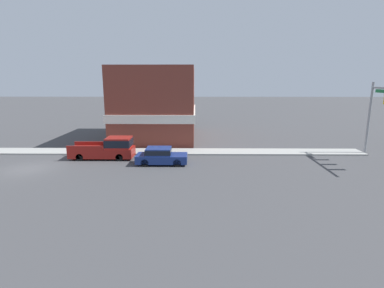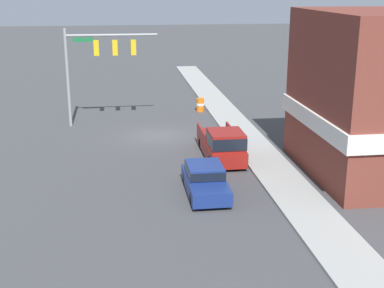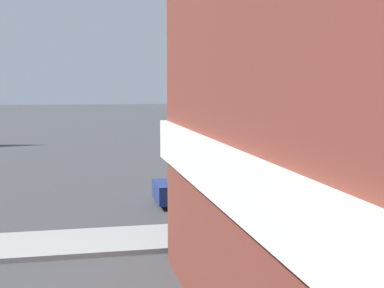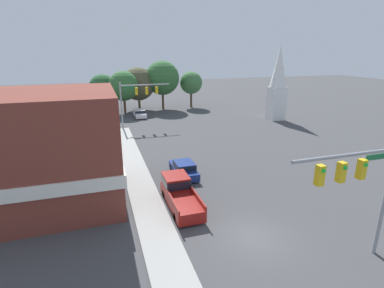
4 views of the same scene
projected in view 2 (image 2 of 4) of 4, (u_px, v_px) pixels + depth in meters
The scene contains 6 objects.
ground_plane at pixel (158, 136), 35.90m from camera, with size 200.00×200.00×0.00m, color #424244.
sidewalk_curb at pixel (241, 132), 36.62m from camera, with size 2.40×60.00×0.14m.
near_signal_assembly at pixel (98, 55), 37.19m from camera, with size 6.43×0.49×6.88m.
car_lead at pixel (205, 179), 25.81m from camera, with size 1.83×4.32×1.43m.
pickup_truck_parked at pixel (223, 144), 30.69m from camera, with size 1.97×5.71×1.97m.
construction_barrel at pixel (200, 105), 42.56m from camera, with size 0.62×0.62×1.06m.
Camera 2 is at (2.44, 34.53, 9.81)m, focal length 50.00 mm.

